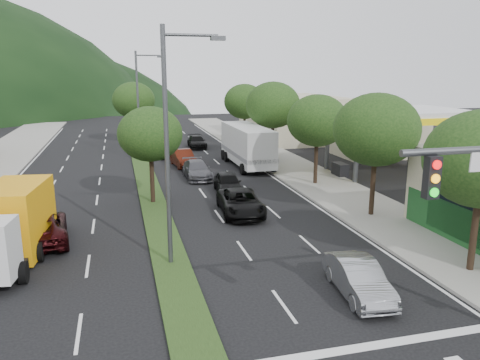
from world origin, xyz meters
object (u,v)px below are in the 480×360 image
object	(u,v)px
car_queue_e	(165,151)
sedan_silver	(358,278)
car_queue_b	(197,170)
car_queue_f	(197,142)
tree_r_e	(245,102)
car_queue_a	(228,183)
streetlight_mid	(140,101)
car_queue_c	(183,158)
motorhome	(247,145)
box_truck	(12,227)
tree_r_d	(273,105)
car_queue_d	(241,202)
tree_r_b	(376,130)
tree_med_near	(150,134)
streetlight_near	(171,137)
suv_maroon	(41,228)
tree_r_c	(317,121)
tree_med_far	(134,100)

from	to	relation	value
car_queue_e	sedan_silver	bearing A→B (deg)	-79.24
car_queue_b	car_queue_f	xyz separation A→B (m)	(2.49, 15.00, -0.03)
tree_r_e	car_queue_a	size ratio (longest dim) A/B	1.60
streetlight_mid	car_queue_c	size ratio (longest dim) A/B	2.24
car_queue_e	motorhome	bearing A→B (deg)	-40.48
streetlight_mid	sedan_silver	distance (m)	30.70
car_queue_f	box_truck	size ratio (longest dim) A/B	0.65
tree_r_d	streetlight_mid	xyz separation A→B (m)	(-11.79, 3.00, 0.40)
car_queue_d	car_queue_e	xyz separation A→B (m)	(-2.42, 20.00, -0.10)
tree_r_b	car_queue_d	world-z (taller)	tree_r_b
tree_med_near	streetlight_mid	size ratio (longest dim) A/B	0.60
tree_med_near	sedan_silver	bearing A→B (deg)	-66.15
tree_r_e	car_queue_e	distance (m)	11.93
streetlight_mid	box_truck	distance (m)	24.12
car_queue_b	car_queue_d	distance (m)	10.04
streetlight_near	suv_maroon	distance (m)	8.89
tree_r_c	tree_r_d	world-z (taller)	tree_r_d
car_queue_f	car_queue_c	bearing A→B (deg)	-103.95
tree_med_near	tree_med_far	xyz separation A→B (m)	(0.00, 26.00, 0.58)
tree_r_b	tree_r_d	size ratio (longest dim) A/B	0.97
box_truck	motorhome	size ratio (longest dim) A/B	0.74
tree_med_near	sedan_silver	xyz separation A→B (m)	(6.47, -14.65, -3.75)
tree_r_d	car_queue_f	distance (m)	11.82
tree_r_b	car_queue_e	world-z (taller)	tree_r_b
tree_r_c	car_queue_b	size ratio (longest dim) A/B	1.39
car_queue_c	car_queue_b	bearing A→B (deg)	-90.94
car_queue_c	tree_r_e	bearing A→B (deg)	45.58
streetlight_mid	suv_maroon	bearing A→B (deg)	-106.32
car_queue_c	tree_r_b	bearing A→B (deg)	-69.63
tree_r_b	car_queue_a	distance (m)	10.91
tree_med_far	car_queue_c	bearing A→B (deg)	-76.58
tree_med_near	car_queue_f	distance (m)	22.63
car_queue_e	tree_r_d	bearing A→B (deg)	-21.22
tree_med_near	motorhome	distance (m)	13.73
car_queue_c	tree_r_d	bearing A→B (deg)	-1.53
sedan_silver	car_queue_b	xyz separation A→B (m)	(-2.57, 21.02, 0.00)
car_queue_e	tree_r_e	bearing A→B (deg)	33.62
car_queue_f	box_truck	distance (m)	31.95
suv_maroon	motorhome	distance (m)	21.63
tree_r_e	car_queue_a	bearing A→B (deg)	-108.21
streetlight_near	tree_r_d	bearing A→B (deg)	61.80
tree_r_b	car_queue_f	xyz separation A→B (m)	(-5.60, 27.38, -4.39)
tree_med_far	streetlight_mid	xyz separation A→B (m)	(0.21, -11.00, 0.58)
tree_r_c	suv_maroon	xyz separation A→B (m)	(-17.84, -7.65, -4.02)
streetlight_near	car_queue_e	world-z (taller)	streetlight_near
tree_r_c	car_queue_a	bearing A→B (deg)	-174.74
car_queue_a	car_queue_d	world-z (taller)	car_queue_a
car_queue_a	car_queue_c	size ratio (longest dim) A/B	0.94
tree_r_b	streetlight_mid	xyz separation A→B (m)	(-11.79, 21.00, 0.55)
suv_maroon	car_queue_c	size ratio (longest dim) A/B	1.17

